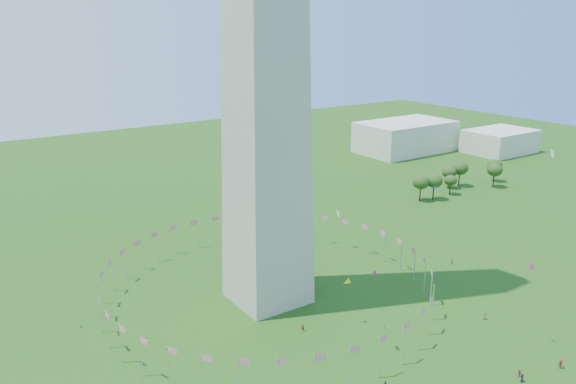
% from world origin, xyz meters
% --- Properties ---
extents(flag_ring, '(80.24, 80.24, 9.00)m').
position_xyz_m(flag_ring, '(-0.00, 50.00, 4.50)').
color(flag_ring, silver).
rests_on(flag_ring, ground).
extents(gov_building_east_a, '(50.00, 30.00, 16.00)m').
position_xyz_m(gov_building_east_a, '(150.00, 150.00, 8.00)').
color(gov_building_east_a, beige).
rests_on(gov_building_east_a, ground).
extents(gov_building_east_b, '(35.00, 25.00, 12.00)m').
position_xyz_m(gov_building_east_b, '(190.00, 120.00, 6.00)').
color(gov_building_east_b, beige).
rests_on(gov_building_east_b, ground).
extents(kites_aloft, '(108.47, 83.14, 38.79)m').
position_xyz_m(kites_aloft, '(7.24, 26.12, 18.51)').
color(kites_aloft, yellow).
rests_on(kites_aloft, ground).
extents(tree_line_east, '(53.43, 15.63, 10.55)m').
position_xyz_m(tree_line_east, '(114.40, 85.22, 4.92)').
color(tree_line_east, '#30531B').
rests_on(tree_line_east, ground).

